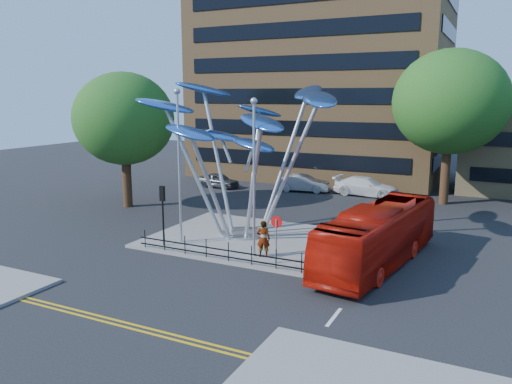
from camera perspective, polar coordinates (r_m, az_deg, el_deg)
The scene contains 18 objects.
ground at distance 24.54m, azimuth -4.45°, elevation -9.44°, with size 120.00×120.00×0.00m, color black.
traffic_island at distance 29.97m, azimuth -0.23°, elevation -5.44°, with size 12.00×9.00×0.15m, color slate.
double_yellow_near at distance 20.04m, azimuth -13.53°, elevation -14.59°, with size 40.00×0.12×0.01m, color gold.
double_yellow_far at distance 19.83m, azimuth -14.10°, elevation -14.90°, with size 40.00×0.12×0.01m, color gold.
brick_tower at distance 55.09m, azimuth 7.56°, elevation 17.62°, with size 25.00×15.00×30.00m, color olive.
tree_right at distance 41.90m, azimuth 21.33°, elevation 9.54°, with size 8.80×8.80×12.11m.
tree_left at distance 39.42m, azimuth -14.86°, elevation 8.07°, with size 7.60×7.60×10.32m.
leaf_sculpture at distance 29.89m, azimuth -1.50°, elevation 7.76°, with size 12.72×9.54×9.51m.
street_lamp_left at distance 28.57m, azimuth -8.82°, elevation 4.43°, with size 0.36×0.36×8.80m.
street_lamp_right at distance 25.63m, azimuth -0.23°, elevation 3.23°, with size 0.36×0.36×8.30m.
traffic_light_island at distance 28.51m, azimuth -10.63°, elevation -1.23°, with size 0.28×0.18×3.42m.
no_entry_sign_island at distance 25.23m, azimuth 2.34°, elevation -4.51°, with size 0.60×0.10×2.45m.
pedestrian_railing_front at distance 26.22m, azimuth -4.46°, elevation -6.81°, with size 10.00×0.06×1.00m.
red_bus at distance 26.19m, azimuth 13.82°, elevation -4.88°, with size 2.59×11.05×3.08m, color #A51307.
pedestrian at distance 26.34m, azimuth 0.85°, elevation -5.37°, with size 0.72×0.47×1.97m, color gray.
parked_car_left at distance 47.13m, azimuth -4.29°, elevation 1.34°, with size 1.61×4.00×1.36m, color #3B3E42.
parked_car_mid at distance 45.14m, azimuth 5.46°, elevation 1.00°, with size 1.62×4.64×1.53m, color #96989D.
parked_car_right at distance 44.12m, azimuth 12.48°, elevation 0.62°, with size 2.27×5.58×1.62m, color silver.
Camera 1 is at (11.83, -19.72, 8.55)m, focal length 35.00 mm.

